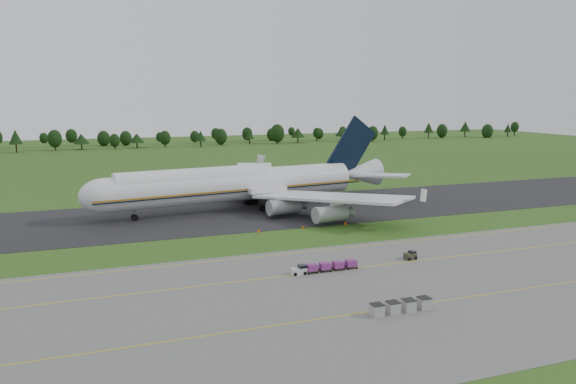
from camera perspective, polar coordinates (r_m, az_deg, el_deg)
name	(u,v)px	position (r m, az deg, el deg)	size (l,w,h in m)	color
ground	(294,239)	(113.78, 0.61, -4.77)	(600.00, 600.00, 0.00)	#2D5319
apron	(377,293)	(84.25, 8.99, -10.12)	(300.00, 52.00, 0.06)	#62625D
taxiway	(254,212)	(139.61, -3.48, -2.05)	(300.00, 40.00, 0.08)	black
apron_markings	(355,279)	(90.08, 6.80, -8.73)	(300.00, 30.20, 0.01)	#D7C20C
tree_line	(125,137)	(325.76, -16.20, 5.38)	(523.53, 23.21, 11.76)	black
aircraft	(241,184)	(142.10, -4.84, 0.84)	(82.87, 79.68, 23.18)	silver
baggage_train	(324,267)	(92.91, 3.63, -7.61)	(11.54, 1.48, 1.42)	silver
utility_cart	(410,256)	(101.79, 12.31, -6.38)	(2.27, 1.57, 1.15)	#313323
uld_row	(401,306)	(77.53, 11.40, -11.32)	(8.83, 1.63, 1.61)	#979797
edge_markers	(303,227)	(122.18, 1.55, -3.62)	(20.79, 0.30, 0.60)	#E95E07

